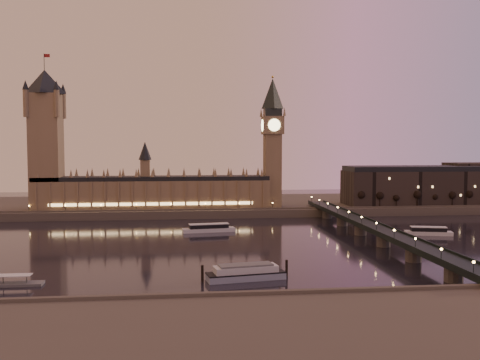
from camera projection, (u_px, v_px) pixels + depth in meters
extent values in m
plane|color=black|center=(214.00, 243.00, 301.58)|extent=(700.00, 700.00, 0.00)
cube|color=#423D35|center=(237.00, 205.00, 468.29)|extent=(560.00, 130.00, 6.00)
cube|color=#423D35|center=(378.00, 360.00, 131.03)|extent=(560.00, 110.00, 6.00)
cube|color=brown|center=(153.00, 194.00, 416.16)|extent=(180.00, 26.00, 22.00)
cube|color=black|center=(153.00, 178.00, 415.33)|extent=(180.00, 22.00, 3.20)
cube|color=#FFCC7F|center=(152.00, 204.00, 403.17)|extent=(153.00, 0.25, 2.20)
cube|color=brown|center=(46.00, 152.00, 405.34)|extent=(22.00, 22.00, 88.00)
cone|color=black|center=(45.00, 82.00, 401.83)|extent=(31.68, 31.68, 18.00)
cylinder|color=black|center=(44.00, 62.00, 400.84)|extent=(0.44, 0.44, 12.00)
cube|color=maroon|center=(47.00, 56.00, 400.78)|extent=(4.00, 0.15, 2.50)
cube|color=brown|center=(272.00, 171.00, 425.12)|extent=(13.00, 13.00, 58.00)
cube|color=brown|center=(273.00, 125.00, 422.74)|extent=(16.00, 16.00, 14.00)
cylinder|color=#FFEAA5|center=(274.00, 125.00, 414.62)|extent=(9.60, 0.35, 9.60)
cylinder|color=#FFEAA5|center=(262.00, 125.00, 421.85)|extent=(0.35, 9.60, 9.60)
cube|color=black|center=(273.00, 113.00, 422.07)|extent=(13.00, 13.00, 6.00)
cone|color=black|center=(273.00, 94.00, 421.08)|extent=(17.68, 17.68, 24.00)
sphere|color=gold|center=(273.00, 77.00, 420.22)|extent=(2.00, 2.00, 2.00)
cube|color=black|center=(371.00, 227.00, 310.98)|extent=(13.00, 260.00, 2.00)
cube|color=black|center=(361.00, 224.00, 310.20)|extent=(0.60, 260.00, 1.00)
cube|color=black|center=(382.00, 224.00, 311.57)|extent=(0.60, 260.00, 1.00)
cube|color=black|center=(411.00, 188.00, 444.81)|extent=(110.00, 36.00, 28.00)
cube|color=black|center=(411.00, 168.00, 443.75)|extent=(108.00, 34.00, 4.00)
cylinder|color=black|center=(361.00, 202.00, 422.33)|extent=(0.70, 0.70, 8.20)
sphere|color=black|center=(361.00, 197.00, 422.05)|extent=(5.47, 5.47, 5.47)
cylinder|color=black|center=(379.00, 202.00, 423.97)|extent=(0.70, 0.70, 8.20)
sphere|color=black|center=(380.00, 197.00, 423.68)|extent=(5.47, 5.47, 5.47)
cylinder|color=black|center=(398.00, 202.00, 425.61)|extent=(0.70, 0.70, 8.20)
sphere|color=black|center=(398.00, 197.00, 425.32)|extent=(5.47, 5.47, 5.47)
cylinder|color=black|center=(416.00, 202.00, 427.24)|extent=(0.70, 0.70, 8.20)
sphere|color=black|center=(416.00, 196.00, 426.96)|extent=(5.47, 5.47, 5.47)
cylinder|color=black|center=(434.00, 202.00, 428.88)|extent=(0.70, 0.70, 8.20)
sphere|color=black|center=(434.00, 196.00, 428.60)|extent=(5.47, 5.47, 5.47)
cylinder|color=black|center=(452.00, 201.00, 430.52)|extent=(0.70, 0.70, 8.20)
sphere|color=black|center=(452.00, 196.00, 430.24)|extent=(5.47, 5.47, 5.47)
cylinder|color=black|center=(470.00, 201.00, 432.16)|extent=(0.70, 0.70, 8.20)
sphere|color=black|center=(470.00, 196.00, 431.87)|extent=(5.47, 5.47, 5.47)
cube|color=silver|center=(209.00, 230.00, 341.47)|extent=(34.12, 11.70, 2.45)
cube|color=black|center=(209.00, 226.00, 341.31)|extent=(25.32, 9.23, 2.45)
cube|color=silver|center=(209.00, 224.00, 341.21)|extent=(26.03, 9.61, 0.45)
cube|color=silver|center=(428.00, 233.00, 329.75)|extent=(29.05, 13.56, 2.38)
cube|color=black|center=(428.00, 229.00, 329.59)|extent=(21.63, 10.58, 2.38)
cube|color=silver|center=(428.00, 227.00, 329.49)|extent=(22.24, 10.99, 0.43)
cube|color=#8E9BB4|center=(246.00, 276.00, 220.89)|extent=(33.47, 14.33, 2.63)
cube|color=black|center=(246.00, 273.00, 220.78)|extent=(33.47, 14.33, 0.51)
cube|color=silver|center=(246.00, 269.00, 220.68)|extent=(27.31, 12.33, 2.63)
cube|color=#595B5E|center=(246.00, 265.00, 220.57)|extent=(23.15, 10.66, 0.71)
cylinder|color=black|center=(202.00, 274.00, 216.82)|extent=(1.11, 1.11, 6.89)
cylinder|color=black|center=(287.00, 268.00, 226.66)|extent=(1.11, 1.11, 6.89)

